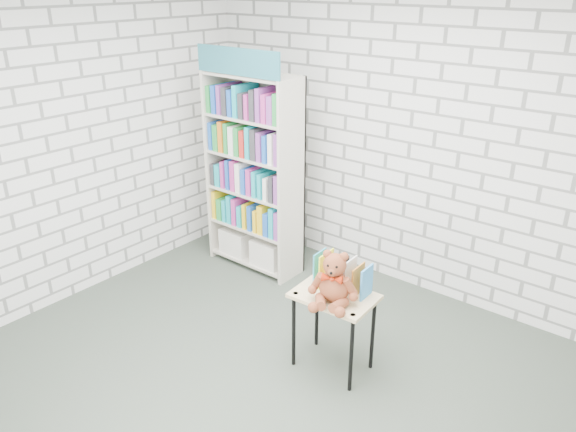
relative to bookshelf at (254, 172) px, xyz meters
The scene contains 6 objects.
ground 2.14m from the bookshelf, 45.82° to the right, with size 4.50×4.50×0.00m, color #3B453A.
room_shell 2.04m from the bookshelf, 45.82° to the right, with size 4.52×4.02×2.81m.
bookshelf is the anchor object (origin of this frame).
display_table 1.87m from the bookshelf, 29.22° to the right, with size 0.61×0.44×0.64m.
table_books 1.78m from the bookshelf, 26.58° to the right, with size 0.42×0.20×0.25m.
teddy_bear 1.92m from the bookshelf, 30.95° to the right, with size 0.36×0.35×0.39m.
Camera 1 is at (2.23, -2.49, 2.79)m, focal length 35.00 mm.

